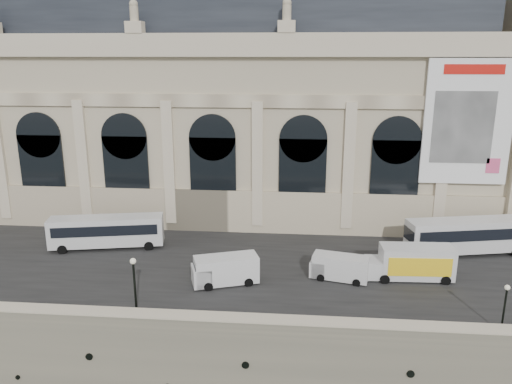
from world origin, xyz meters
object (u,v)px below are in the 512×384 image
van_b (222,270)px  lamp_right (504,309)px  bus_left (107,231)px  bus_right (467,235)px  van_c (337,267)px  lamp_left (135,286)px  box_truck (411,263)px

van_b → lamp_right: 22.62m
bus_left → bus_right: bus_right is taller
van_b → van_c: van_b is taller
bus_right → van_c: bus_right is taller
bus_left → van_b: size_ratio=1.93×
bus_left → lamp_right: (35.17, -13.67, -0.01)m
bus_right → van_b: size_ratio=2.06×
bus_right → lamp_right: (-2.13, -15.31, -0.15)m
bus_right → bus_left: bearing=-177.5°
lamp_left → bus_left: bearing=119.3°
van_b → lamp_left: lamp_left is taller
bus_right → van_c: size_ratio=2.34×
lamp_right → van_b: bearing=164.0°
van_c → lamp_right: lamp_right is taller
bus_right → box_truck: size_ratio=1.64×
bus_right → lamp_right: bearing=-97.9°
van_b → lamp_right: lamp_right is taller
bus_left → bus_right: size_ratio=0.93×
bus_left → box_truck: 30.79m
bus_left → lamp_right: size_ratio=3.09×
lamp_left → lamp_right: bearing=-0.9°
bus_right → van_c: bearing=-152.3°
box_truck → lamp_right: bearing=-61.9°
bus_left → lamp_left: 15.19m
lamp_right → lamp_left: bearing=179.1°
van_c → box_truck: size_ratio=0.70×
box_truck → van_c: bearing=-173.9°
bus_right → van_b: (-23.87, -9.08, -0.75)m
van_c → lamp_right: bearing=-35.4°
bus_left → van_b: (13.43, -7.43, -0.61)m
lamp_left → lamp_right: size_ratio=1.22×
bus_right → van_b: 25.55m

